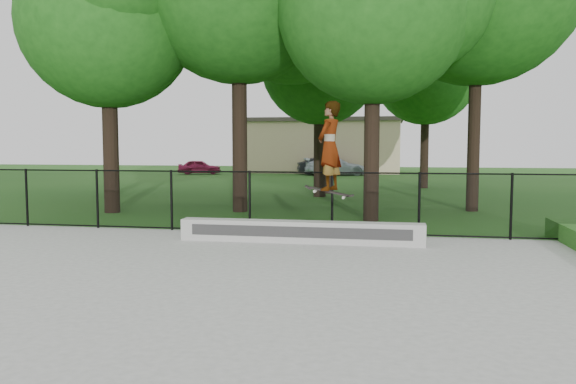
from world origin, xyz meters
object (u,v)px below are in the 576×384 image
(car_b, at_px, (322,166))
(car_c, at_px, (336,166))
(car_a, at_px, (200,167))
(skater_airborne, at_px, (330,147))
(grind_ledge, at_px, (300,232))

(car_b, bearing_deg, car_c, -156.24)
(car_a, distance_m, car_b, 9.21)
(car_a, bearing_deg, skater_airborne, -169.42)
(grind_ledge, distance_m, car_b, 29.96)
(skater_airborne, bearing_deg, car_b, 97.18)
(grind_ledge, bearing_deg, car_b, 95.99)
(grind_ledge, bearing_deg, skater_airborne, -23.15)
(car_a, height_order, skater_airborne, skater_airborne)
(grind_ledge, relative_size, car_b, 1.58)
(car_a, bearing_deg, car_b, -93.82)
(grind_ledge, distance_m, skater_airborne, 1.97)
(skater_airborne, bearing_deg, car_c, 95.32)
(grind_ledge, height_order, skater_airborne, skater_airborne)
(car_c, distance_m, skater_airborne, 28.91)
(car_a, distance_m, car_c, 10.19)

